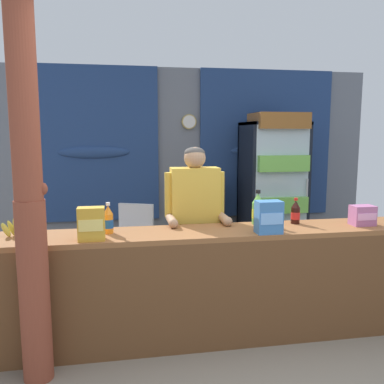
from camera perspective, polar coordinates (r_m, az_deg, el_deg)
The scene contains 15 objects.
ground_plane at distance 4.21m, azimuth 2.13°, elevation -15.15°, with size 7.69×7.69×0.00m, color gray.
back_wall_curtained at distance 5.67m, azimuth -1.51°, elevation 4.55°, with size 5.35×0.22×2.54m.
stall_counter at distance 3.27m, azimuth 2.76°, elevation -11.63°, with size 4.19×0.49×0.90m.
timber_post at distance 2.85m, azimuth -21.72°, elevation -2.09°, with size 0.22×0.20×2.48m.
drink_fridge at distance 5.47m, azimuth 11.31°, elevation 1.66°, with size 0.77×0.73×1.92m.
bottle_shelf_rack at distance 5.48m, azimuth 1.79°, elevation -3.32°, with size 0.48×0.28×1.10m.
plastic_lawn_chair at distance 4.74m, azimuth -8.27°, elevation -6.26°, with size 0.57×0.57×0.86m.
shopkeeper at distance 3.63m, azimuth 0.41°, elevation -2.74°, with size 0.54×0.42×1.55m.
soda_bottle_lime_soda at distance 3.53m, azimuth 9.16°, elevation -2.43°, with size 0.10×0.10×0.29m.
soda_bottle_cola at distance 3.61m, azimuth 14.23°, elevation -2.82°, with size 0.08×0.08×0.22m.
soda_bottle_orange_soda at distance 3.23m, azimuth -11.59°, elevation -3.88°, with size 0.08×0.08×0.24m.
snack_box_wafer at distance 3.73m, azimuth 22.69°, elevation -3.03°, with size 0.19×0.13×0.17m.
snack_box_biscuit at distance 3.21m, azimuth 10.65°, elevation -3.46°, with size 0.20×0.14×0.25m.
snack_box_choco_powder at distance 3.04m, azimuth -13.87°, elevation -4.34°, with size 0.19×0.11×0.24m.
banana_bunch at distance 3.35m, azimuth -23.10°, elevation -4.69°, with size 0.27×0.06×0.16m.
Camera 1 is at (-0.82, -2.60, 1.67)m, focal length 38.23 mm.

